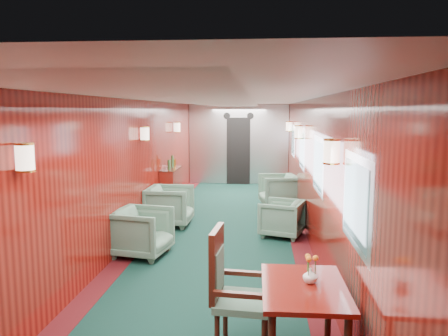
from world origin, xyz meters
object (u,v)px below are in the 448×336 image
credenza (171,188)px  armchair_left_near (142,232)px  dining_table (304,299)px  armchair_right_near (282,218)px  armchair_left_far (170,206)px  armchair_right_far (278,190)px  side_chair (232,287)px

credenza → armchair_left_near: bearing=-86.0°
dining_table → credenza: 6.50m
dining_table → armchair_right_near: bearing=89.4°
armchair_left_far → armchair_right_far: (2.15, 1.88, -0.01)m
side_chair → armchair_right_near: bearing=86.1°
armchair_right_near → side_chair: bearing=8.5°
armchair_left_near → armchair_left_far: size_ratio=0.96×
armchair_right_far → credenza: bearing=-91.6°
dining_table → credenza: bearing=111.0°
armchair_right_near → armchair_left_far: bearing=-86.8°
side_chair → armchair_right_near: side_chair is taller
armchair_left_far → side_chair: bearing=-159.5°
side_chair → armchair_right_far: (0.65, 6.25, -0.26)m
armchair_right_near → armchair_right_far: (0.03, 2.43, 0.05)m
credenza → armchair_right_far: credenza is taller
dining_table → side_chair: bearing=160.4°
armchair_left_near → side_chair: bearing=-138.9°
armchair_right_near → armchair_left_near: bearing=-42.6°
dining_table → credenza: (-2.40, 6.03, -0.16)m
credenza → side_chair: bearing=-73.0°
dining_table → armchair_right_near: size_ratio=1.43×
armchair_left_far → armchair_right_far: armchair_left_far is taller
dining_table → armchair_left_near: 3.55m
side_chair → armchair_left_near: 3.02m
side_chair → armchair_left_near: size_ratio=1.44×
side_chair → armchair_left_far: bearing=114.3°
dining_table → side_chair: 0.66m
dining_table → armchair_left_far: armchair_left_far is taller
side_chair → armchair_right_near: 3.88m
armchair_left_far → armchair_right_near: (2.12, -0.55, -0.06)m
credenza → armchair_left_far: credenza is taller
credenza → armchair_left_far: bearing=-79.1°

